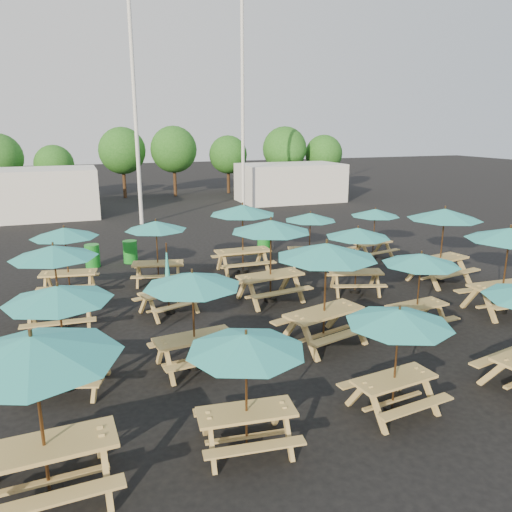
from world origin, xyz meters
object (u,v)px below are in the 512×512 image
object	(u,v)px
picnic_unit_7	(156,229)
picnic_unit_11	(243,213)
waste_bin_3	(268,239)
picnic_unit_18	(444,218)
picnic_unit_17	(509,239)
waste_bin_1	(130,252)
waste_bin_0	(92,256)
picnic_unit_19	(375,215)
picnic_unit_1	(59,299)
picnic_unit_13	(421,263)
picnic_unit_3	(65,236)
picnic_unit_9	(326,256)
picnic_unit_2	(54,256)
picnic_unit_14	(358,236)
picnic_unit_6	(168,285)
picnic_unit_15	(310,220)
picnic_unit_8	(399,322)
waste_bin_2	(264,241)
picnic_unit_5	(192,285)
picnic_unit_4	(246,349)
picnic_unit_0	(33,357)
picnic_unit_10	(271,230)

from	to	relation	value
picnic_unit_7	picnic_unit_11	bearing A→B (deg)	17.27
waste_bin_3	picnic_unit_18	bearing A→B (deg)	-59.52
picnic_unit_17	waste_bin_1	size ratio (longest dim) A/B	2.87
picnic_unit_18	waste_bin_0	world-z (taller)	picnic_unit_18
picnic_unit_19	picnic_unit_1	bearing A→B (deg)	-162.29
picnic_unit_11	picnic_unit_13	size ratio (longest dim) A/B	1.16
picnic_unit_7	picnic_unit_19	distance (m)	8.62
picnic_unit_3	picnic_unit_7	size ratio (longest dim) A/B	0.97
picnic_unit_3	picnic_unit_9	distance (m)	8.40
picnic_unit_2	picnic_unit_11	xyz separation A→B (m)	(6.16, 3.38, 0.17)
picnic_unit_7	waste_bin_0	world-z (taller)	picnic_unit_7
picnic_unit_14	picnic_unit_18	size ratio (longest dim) A/B	0.90
picnic_unit_3	picnic_unit_6	size ratio (longest dim) A/B	1.15
picnic_unit_11	waste_bin_1	size ratio (longest dim) A/B	2.88
picnic_unit_6	picnic_unit_15	distance (m)	6.77
picnic_unit_9	picnic_unit_19	world-z (taller)	picnic_unit_9
picnic_unit_8	waste_bin_2	world-z (taller)	picnic_unit_8
picnic_unit_7	picnic_unit_14	bearing A→B (deg)	-16.11
picnic_unit_11	picnic_unit_19	bearing A→B (deg)	0.75
picnic_unit_18	waste_bin_2	distance (m)	7.55
picnic_unit_5	waste_bin_0	size ratio (longest dim) A/B	2.68
picnic_unit_19	picnic_unit_13	bearing A→B (deg)	-126.60
picnic_unit_19	picnic_unit_5	bearing A→B (deg)	-155.42
picnic_unit_8	picnic_unit_19	size ratio (longest dim) A/B	0.94
picnic_unit_2	waste_bin_0	size ratio (longest dim) A/B	2.65
picnic_unit_2	picnic_unit_11	world-z (taller)	picnic_unit_11
picnic_unit_1	picnic_unit_5	distance (m)	2.64
picnic_unit_3	picnic_unit_4	world-z (taller)	picnic_unit_3
picnic_unit_15	waste_bin_2	distance (m)	3.16
picnic_unit_0	waste_bin_0	distance (m)	12.58
picnic_unit_0	picnic_unit_19	bearing A→B (deg)	37.00
picnic_unit_5	picnic_unit_19	size ratio (longest dim) A/B	1.01
picnic_unit_7	picnic_unit_13	distance (m)	8.47
picnic_unit_13	picnic_unit_15	size ratio (longest dim) A/B	0.88
picnic_unit_0	waste_bin_1	world-z (taller)	picnic_unit_0
waste_bin_2	picnic_unit_6	bearing A→B (deg)	-131.33
picnic_unit_0	waste_bin_0	xyz separation A→B (m)	(1.18, 12.40, -1.76)
picnic_unit_2	picnic_unit_3	bearing A→B (deg)	88.32
picnic_unit_10	waste_bin_0	size ratio (longest dim) A/B	3.11
picnic_unit_0	waste_bin_0	world-z (taller)	picnic_unit_0
picnic_unit_8	picnic_unit_17	xyz separation A→B (m)	(5.92, 3.25, 0.39)
waste_bin_1	picnic_unit_13	bearing A→B (deg)	-56.24
picnic_unit_9	picnic_unit_4	bearing A→B (deg)	-148.97
picnic_unit_17	waste_bin_0	world-z (taller)	picnic_unit_17
picnic_unit_4	picnic_unit_15	world-z (taller)	picnic_unit_15
picnic_unit_14	waste_bin_2	bearing A→B (deg)	115.23
picnic_unit_4	picnic_unit_8	distance (m)	2.93
picnic_unit_0	picnic_unit_15	world-z (taller)	picnic_unit_0
picnic_unit_4	picnic_unit_13	world-z (taller)	picnic_unit_13
picnic_unit_10	waste_bin_2	size ratio (longest dim) A/B	3.11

